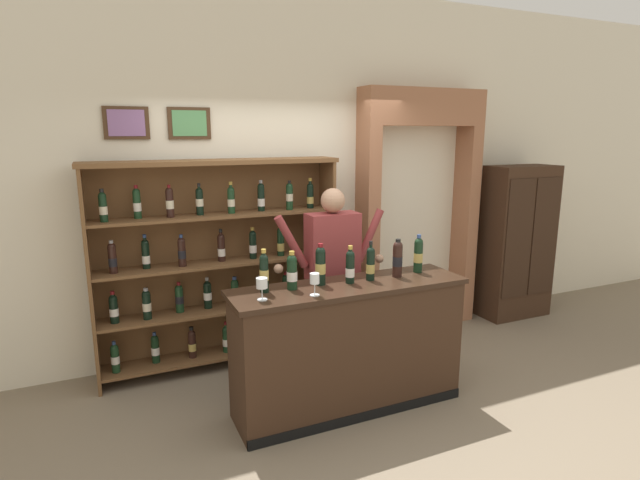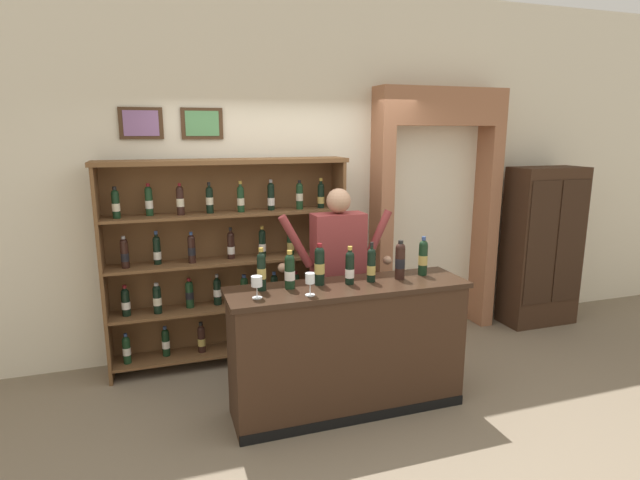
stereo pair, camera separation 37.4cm
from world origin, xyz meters
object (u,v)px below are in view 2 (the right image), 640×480
(tasting_bottle_chianti, at_px, (290,270))
(wine_glass_left, at_px, (257,282))
(tasting_bottle_vin_santo, at_px, (371,265))
(wine_glass_right, at_px, (310,280))
(shopkeeper, at_px, (338,261))
(tasting_bottle_super_tuscan, at_px, (400,260))
(tasting_bottle_grappa, at_px, (423,257))
(side_cabinet, at_px, (542,247))
(tasting_bottle_bianco, at_px, (320,265))
(tasting_counter, at_px, (348,348))
(tasting_bottle_riserva, at_px, (350,267))
(wine_shelf, at_px, (228,257))
(tasting_bottle_rosso, at_px, (261,270))

(tasting_bottle_chianti, relative_size, wine_glass_left, 1.83)
(tasting_bottle_vin_santo, relative_size, wine_glass_right, 1.92)
(shopkeeper, xyz_separation_m, tasting_bottle_super_tuscan, (0.33, -0.54, 0.12))
(wine_glass_left, bearing_deg, tasting_bottle_grappa, 6.37)
(tasting_bottle_vin_santo, bearing_deg, side_cabinet, 21.80)
(tasting_bottle_bianco, relative_size, wine_glass_right, 1.96)
(side_cabinet, height_order, shopkeeper, side_cabinet)
(tasting_bottle_bianco, bearing_deg, tasting_bottle_super_tuscan, -4.73)
(tasting_bottle_grappa, bearing_deg, shopkeeper, 138.26)
(tasting_counter, bearing_deg, tasting_bottle_grappa, 6.34)
(shopkeeper, xyz_separation_m, tasting_bottle_riserva, (-0.11, -0.54, 0.09))
(tasting_bottle_bianco, bearing_deg, tasting_counter, -22.44)
(side_cabinet, relative_size, tasting_counter, 0.96)
(tasting_counter, bearing_deg, wine_glass_left, -173.61)
(tasting_bottle_riserva, bearing_deg, shopkeeper, 78.96)
(wine_shelf, xyz_separation_m, wine_glass_right, (0.40, -1.34, 0.12))
(side_cabinet, distance_m, shopkeeper, 2.73)
(tasting_counter, distance_m, tasting_bottle_super_tuscan, 0.81)
(tasting_bottle_riserva, distance_m, tasting_bottle_grappa, 0.66)
(tasting_bottle_riserva, distance_m, wine_glass_right, 0.41)
(tasting_bottle_vin_santo, bearing_deg, tasting_bottle_rosso, 176.88)
(wine_shelf, bearing_deg, shopkeeper, -35.44)
(tasting_bottle_rosso, bearing_deg, shopkeeper, 32.01)
(wine_shelf, distance_m, side_cabinet, 3.56)
(shopkeeper, bearing_deg, wine_shelf, 144.56)
(tasting_bottle_riserva, height_order, tasting_bottle_grappa, tasting_bottle_grappa)
(shopkeeper, relative_size, tasting_bottle_grappa, 5.37)
(wine_shelf, height_order, shopkeeper, wine_shelf)
(tasting_counter, xyz_separation_m, tasting_bottle_vin_santo, (0.20, 0.03, 0.66))
(shopkeeper, distance_m, tasting_bottle_grappa, 0.75)
(wine_shelf, relative_size, tasting_bottle_chianti, 7.72)
(shopkeeper, height_order, tasting_bottle_grappa, shopkeeper)
(tasting_counter, distance_m, tasting_bottle_vin_santo, 0.69)
(wine_shelf, distance_m, tasting_counter, 1.50)
(side_cabinet, relative_size, tasting_bottle_super_tuscan, 5.78)
(tasting_bottle_chianti, xyz_separation_m, wine_glass_left, (-0.28, -0.15, -0.02))
(wine_glass_right, bearing_deg, wine_shelf, 106.57)
(tasting_bottle_bianco, relative_size, tasting_bottle_super_tuscan, 1.04)
(tasting_bottle_bianco, xyz_separation_m, tasting_bottle_riserva, (0.23, -0.05, -0.02))
(tasting_counter, relative_size, tasting_bottle_grappa, 5.89)
(wine_shelf, relative_size, wine_glass_left, 14.10)
(tasting_bottle_chianti, bearing_deg, wine_glass_right, -65.07)
(tasting_counter, distance_m, tasting_bottle_chianti, 0.80)
(wine_glass_right, bearing_deg, wine_glass_left, 171.22)
(tasting_bottle_rosso, bearing_deg, tasting_bottle_vin_santo, -3.12)
(wine_shelf, bearing_deg, tasting_bottle_vin_santo, -50.61)
(wine_glass_right, relative_size, wine_glass_left, 1.03)
(shopkeeper, distance_m, tasting_bottle_rosso, 0.93)
(tasting_bottle_chianti, height_order, tasting_bottle_grappa, tasting_bottle_grappa)
(side_cabinet, relative_size, tasting_bottle_bianco, 5.59)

